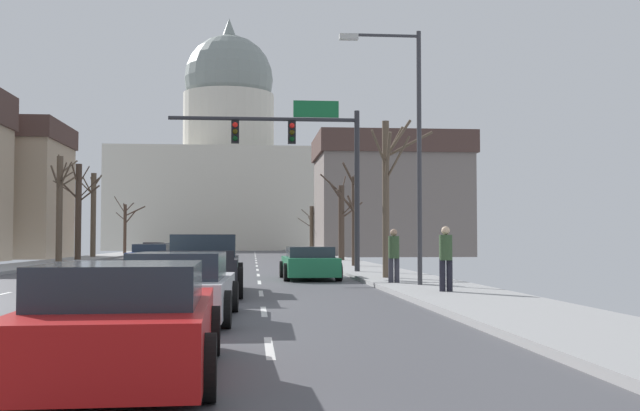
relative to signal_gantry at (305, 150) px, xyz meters
The scene contains 24 objects.
ground 14.38m from the signal_gantry, 113.87° to the right, with size 20.00×180.00×0.20m.
signal_gantry is the anchor object (origin of this frame).
street_lamp_right 9.53m from the signal_gantry, 75.21° to the right, with size 2.46×0.24×7.58m.
capitol_building 70.79m from the signal_gantry, 94.41° to the left, with size 29.60×18.31×31.11m.
sedan_near_00 5.71m from the signal_gantry, 91.19° to the right, with size 2.12×4.24×1.20m.
pickup_truck_near_01 11.81m from the signal_gantry, 108.76° to the right, with size 2.25×5.83×1.62m.
sedan_near_02 18.04m from the signal_gantry, 101.56° to the right, with size 2.09×4.66×1.25m.
sedan_near_03 23.65m from the signal_gantry, 98.79° to the right, with size 2.13×4.61×1.25m.
sedan_oncoming_00 10.48m from the signal_gantry, 138.84° to the left, with size 2.05×4.30×1.23m.
sedan_oncoming_01 17.11m from the signal_gantry, 115.97° to the left, with size 2.20×4.58×1.22m.
sedan_oncoming_02 26.26m from the signal_gantry, 105.79° to the left, with size 2.01×4.23×1.26m.
sedan_oncoming_03 36.10m from the signal_gantry, 107.19° to the left, with size 1.98×4.71×1.17m.
flank_building_00 35.42m from the signal_gantry, 126.73° to the left, with size 9.15×9.03×10.34m.
flank_building_03 34.81m from the signal_gantry, 73.88° to the left, with size 12.91×10.18×10.33m.
bare_tree_00 7.41m from the signal_gantry, 65.66° to the left, with size 1.21×2.39×5.09m.
bare_tree_01 20.26m from the signal_gantry, 132.34° to the left, with size 1.21×3.03×6.45m.
bare_tree_02 16.84m from the signal_gantry, 78.16° to the left, with size 2.71×2.41×5.48m.
bare_tree_03 40.81m from the signal_gantry, 109.46° to the left, with size 2.80×2.22×5.16m.
bare_tree_04 38.62m from the signal_gantry, 85.17° to the left, with size 2.21×1.74×4.33m.
bare_tree_05 29.76m from the signal_gantry, 118.03° to the left, with size 1.69×0.99×6.21m.
bare_tree_06 6.01m from the signal_gantry, 63.45° to the right, with size 2.27×1.85×5.61m.
bare_tree_07 23.28m from the signal_gantry, 125.32° to the left, with size 2.73×2.05×6.25m.
pedestrian_00 9.30m from the signal_gantry, 74.62° to the right, with size 0.35×0.34×1.66m.
pedestrian_01 13.02m from the signal_gantry, 76.78° to the right, with size 0.35×0.34×1.68m.
Camera 1 is at (3.27, -19.12, 1.51)m, focal length 42.72 mm.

